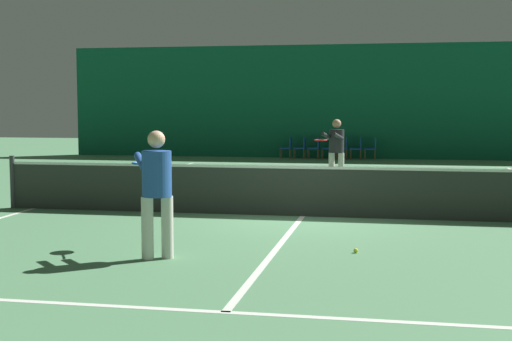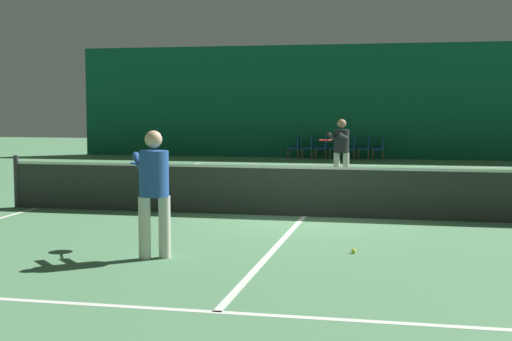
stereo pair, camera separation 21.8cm
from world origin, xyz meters
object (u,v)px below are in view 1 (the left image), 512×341
tennis_net (303,189)px  courtside_chair_6 (372,147)px  courtside_chair_1 (301,146)px  player_far (336,147)px  courtside_chair_2 (315,147)px  courtside_chair_3 (329,147)px  courtside_chair_5 (358,147)px  player_near (156,184)px  tennis_ball (356,251)px  courtside_chair_4 (344,147)px  courtside_chair_0 (288,146)px

tennis_net → courtside_chair_6: 14.70m
courtside_chair_1 → courtside_chair_6: bearing=90.0°
player_far → courtside_chair_2: player_far is taller
courtside_chair_3 → courtside_chair_5: size_ratio=1.00×
player_near → player_far: 9.78m
courtside_chair_6 → courtside_chair_1: bearing=-90.0°
player_far → tennis_ball: bearing=25.1°
courtside_chair_4 → courtside_chair_6: bearing=90.0°
player_near → courtside_chair_0: (-0.90, 18.74, -0.53)m
courtside_chair_0 → courtside_chair_1: 0.55m
courtside_chair_6 → courtside_chair_0: bearing=-90.0°
courtside_chair_1 → courtside_chair_4: size_ratio=1.00×
courtside_chair_5 → courtside_chair_4: bearing=-90.0°
courtside_chair_1 → tennis_net: bearing=7.2°
courtside_chair_3 → courtside_chair_6: size_ratio=1.00×
player_near → courtside_chair_1: bearing=-29.0°
courtside_chair_1 → courtside_chair_3: same height
courtside_chair_2 → courtside_chair_5: bearing=90.0°
tennis_ball → courtside_chair_1: bearing=99.5°
player_far → courtside_chair_3: (-0.94, 9.10, -0.52)m
courtside_chair_0 → courtside_chair_6: 3.31m
player_far → courtside_chair_0: bearing=-145.2°
courtside_chair_3 → courtside_chair_6: bearing=90.0°
courtside_chair_1 → courtside_chair_2: 0.55m
player_far → courtside_chair_0: player_far is taller
courtside_chair_2 → courtside_chair_5: 1.66m
player_near → courtside_chair_6: player_near is taller
courtside_chair_0 → courtside_chair_3: 1.66m
courtside_chair_4 → courtside_chair_5: bearing=90.0°
player_near → courtside_chair_1: (-0.35, 18.74, -0.53)m
courtside_chair_0 → courtside_chair_4: bearing=90.0°
player_near → courtside_chair_3: bearing=-32.4°
player_far → courtside_chair_5: size_ratio=2.06×
courtside_chair_1 → courtside_chair_5: bearing=90.0°
tennis_net → courtside_chair_3: bearing=92.9°
courtside_chair_0 → tennis_ball: courtside_chair_0 is taller
courtside_chair_4 → player_far: bearing=2.4°
courtside_chair_2 → tennis_ball: size_ratio=12.73×
courtside_chair_0 → courtside_chair_1: same height
player_far → courtside_chair_3: bearing=-155.2°
courtside_chair_0 → courtside_chair_2: size_ratio=1.00×
player_far → courtside_chair_4: 9.13m
courtside_chair_3 → courtside_chair_6: (1.66, 0.00, 0.00)m
tennis_net → player_far: (0.19, 5.57, 0.50)m
courtside_chair_1 → courtside_chair_0: bearing=-90.0°
courtside_chair_5 → tennis_ball: bearing=2.6°
player_far → courtside_chair_2: (-1.49, 9.10, -0.52)m
courtside_chair_4 → courtside_chair_3: bearing=-90.0°
player_near → player_far: size_ratio=1.01×
player_near → tennis_net: bearing=-50.4°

